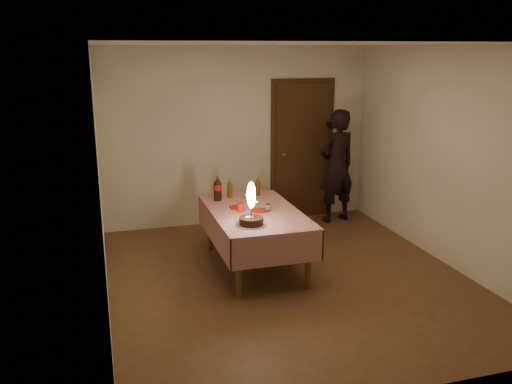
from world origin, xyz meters
TOP-DOWN VIEW (x-y plane):
  - ground at (0.00, 0.00)m, footprint 4.00×4.50m
  - room_shell at (0.03, 0.08)m, footprint 4.04×4.54m
  - dining_table at (-0.28, 0.44)m, footprint 1.02×1.72m
  - birthday_cake at (-0.46, -0.06)m, footprint 0.33×0.33m
  - red_plate at (-0.22, 0.42)m, footprint 0.22×0.22m
  - red_cup at (-0.45, 0.46)m, footprint 0.08×0.08m
  - clear_cup at (-0.14, 0.36)m, footprint 0.07×0.07m
  - napkin_stack at (-0.45, 0.61)m, footprint 0.15×0.15m
  - cola_bottle at (-0.60, 1.00)m, footprint 0.10×0.10m
  - amber_bottle_left at (-0.42, 1.10)m, footprint 0.06×0.06m
  - amber_bottle_right at (-0.04, 1.10)m, footprint 0.06×0.06m
  - photographer at (1.41, 1.85)m, footprint 0.70×0.54m

SIDE VIEW (x-z plane):
  - ground at x=0.00m, z-range -0.01..0.01m
  - dining_table at x=-0.28m, z-range 0.26..0.97m
  - red_plate at x=-0.22m, z-range 0.71..0.72m
  - napkin_stack at x=-0.45m, z-range 0.71..0.73m
  - clear_cup at x=-0.14m, z-range 0.71..0.80m
  - red_cup at x=-0.45m, z-range 0.71..0.81m
  - amber_bottle_left at x=-0.42m, z-range 0.70..0.95m
  - amber_bottle_right at x=-0.04m, z-range 0.70..0.95m
  - birthday_cake at x=-0.46m, z-range 0.59..1.07m
  - photographer at x=1.41m, z-range 0.00..1.70m
  - cola_bottle at x=-0.60m, z-range 0.70..1.02m
  - room_shell at x=0.03m, z-range 0.34..2.96m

